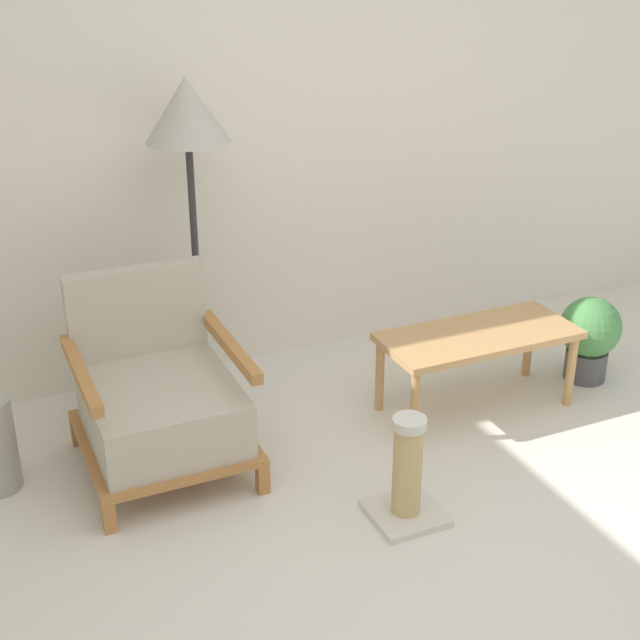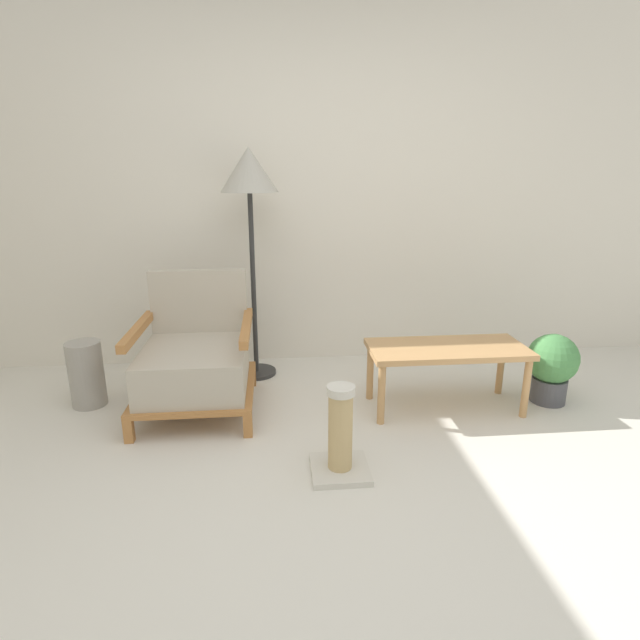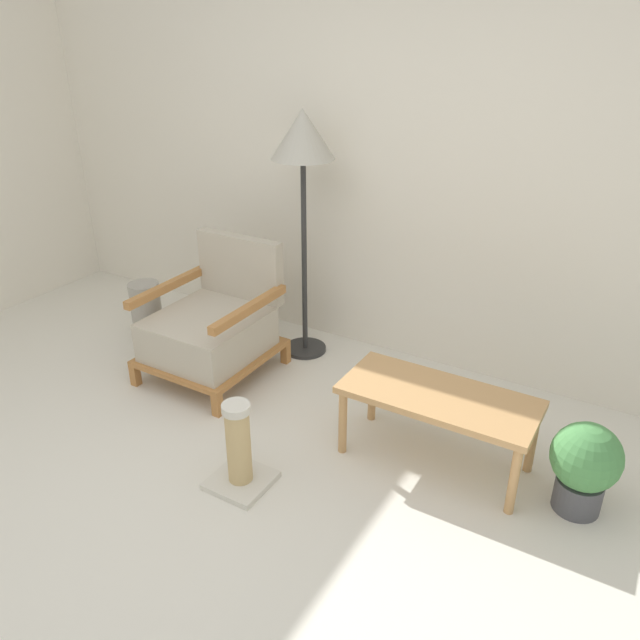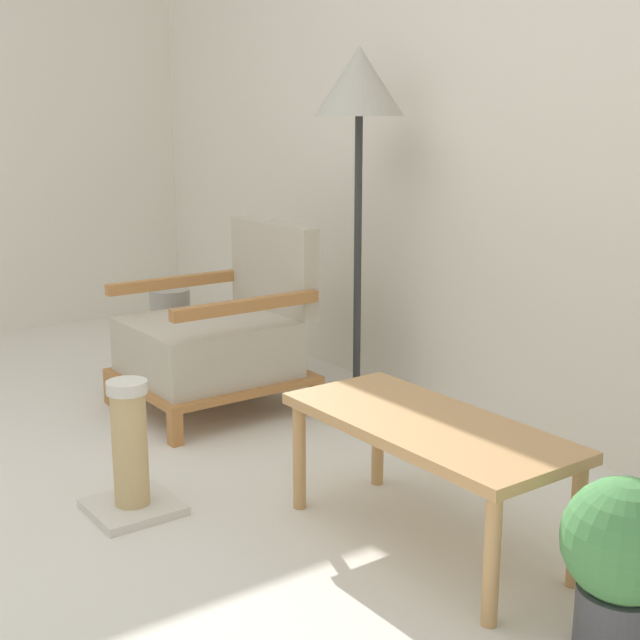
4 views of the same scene
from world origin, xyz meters
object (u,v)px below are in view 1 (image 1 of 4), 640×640
(coffee_table, at_px, (478,342))
(scratching_post, at_px, (407,478))
(potted_plant, at_px, (589,334))
(floor_lamp, at_px, (188,129))
(armchair, at_px, (159,399))

(coffee_table, relative_size, scratching_post, 2.08)
(potted_plant, height_order, scratching_post, scratching_post)
(floor_lamp, bearing_deg, coffee_table, -29.18)
(coffee_table, xyz_separation_m, scratching_post, (-0.74, -0.64, -0.17))
(floor_lamp, xyz_separation_m, potted_plant, (1.88, -0.65, -1.10))
(scratching_post, bearing_deg, floor_lamp, 108.68)
(armchair, distance_m, coffee_table, 1.54)
(armchair, height_order, potted_plant, armchair)
(coffee_table, relative_size, potted_plant, 2.12)
(coffee_table, xyz_separation_m, potted_plant, (0.70, 0.02, -0.10))
(coffee_table, bearing_deg, armchair, 174.86)
(potted_plant, relative_size, scratching_post, 0.98)
(scratching_post, bearing_deg, armchair, 135.23)
(armchair, xyz_separation_m, potted_plant, (2.23, -0.12, -0.07))
(potted_plant, distance_m, scratching_post, 1.59)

